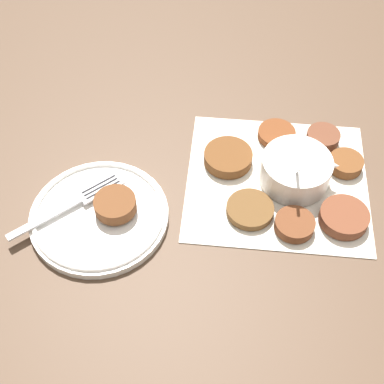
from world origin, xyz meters
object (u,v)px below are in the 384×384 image
(fritter_on_plate, at_px, (115,205))
(fork, at_px, (79,200))
(sauce_bowl, at_px, (296,171))
(serving_plate, at_px, (99,215))

(fritter_on_plate, bearing_deg, fork, 169.32)
(sauce_bowl, xyz_separation_m, serving_plate, (-0.31, -0.10, -0.02))
(fork, bearing_deg, serving_plate, -30.06)
(fritter_on_plate, bearing_deg, sauce_bowl, 18.37)
(serving_plate, height_order, fork, fork)
(sauce_bowl, relative_size, fork, 0.75)
(sauce_bowl, distance_m, serving_plate, 0.32)
(sauce_bowl, distance_m, fork, 0.35)
(fork, bearing_deg, fritter_on_plate, -10.68)
(sauce_bowl, height_order, fork, sauce_bowl)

